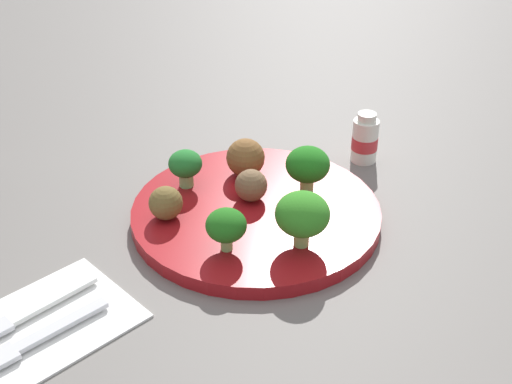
{
  "coord_description": "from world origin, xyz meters",
  "views": [
    {
      "loc": [
        0.47,
        0.42,
        0.43
      ],
      "look_at": [
        0.0,
        0.0,
        0.04
      ],
      "focal_mm": 47.09,
      "sensor_mm": 36.0,
      "label": 1
    }
  ],
  "objects": [
    {
      "name": "ground_plane",
      "position": [
        0.0,
        0.0,
        0.0
      ],
      "size": [
        4.0,
        4.0,
        0.0
      ],
      "primitive_type": "plane",
      "color": "slate"
    },
    {
      "name": "meatball_back_left",
      "position": [
        0.08,
        -0.06,
        0.03
      ],
      "size": [
        0.04,
        0.04,
        0.04
      ],
      "primitive_type": "sphere",
      "color": "brown",
      "rests_on": "plate"
    },
    {
      "name": "napkin",
      "position": [
        0.26,
        -0.03,
        0.0
      ],
      "size": [
        0.18,
        0.13,
        0.01
      ],
      "primitive_type": "cube",
      "rotation": [
        0.0,
        0.0,
        -0.07
      ],
      "color": "white",
      "rests_on": "ground_plane"
    },
    {
      "name": "broccoli_floret_front_right",
      "position": [
        -0.06,
        0.02,
        0.05
      ],
      "size": [
        0.05,
        0.05,
        0.06
      ],
      "color": "#A3C76A",
      "rests_on": "plate"
    },
    {
      "name": "broccoli_floret_mid_left",
      "position": [
        0.02,
        0.08,
        0.05
      ],
      "size": [
        0.06,
        0.06,
        0.06
      ],
      "color": "#9BC568",
      "rests_on": "plate"
    },
    {
      "name": "fork",
      "position": [
        0.27,
        -0.01,
        0.01
      ],
      "size": [
        0.12,
        0.03,
        0.01
      ],
      "color": "silver",
      "rests_on": "napkin"
    },
    {
      "name": "meatball_front_left",
      "position": [
        -0.01,
        -0.02,
        0.03
      ],
      "size": [
        0.04,
        0.04,
        0.04
      ],
      "primitive_type": "sphere",
      "color": "brown",
      "rests_on": "plate"
    },
    {
      "name": "broccoli_floret_mid_right",
      "position": [
        0.02,
        -0.09,
        0.04
      ],
      "size": [
        0.04,
        0.04,
        0.05
      ],
      "color": "#8DC776",
      "rests_on": "plate"
    },
    {
      "name": "knife",
      "position": [
        0.27,
        -0.05,
        0.01
      ],
      "size": [
        0.15,
        0.02,
        0.01
      ],
      "color": "white",
      "rests_on": "napkin"
    },
    {
      "name": "meatball_far_rim",
      "position": [
        -0.05,
        -0.06,
        0.04
      ],
      "size": [
        0.05,
        0.05,
        0.05
      ],
      "primitive_type": "sphere",
      "color": "brown",
      "rests_on": "plate"
    },
    {
      "name": "yogurt_bottle",
      "position": [
        -0.2,
        0.01,
        0.03
      ],
      "size": [
        0.03,
        0.03,
        0.07
      ],
      "color": "white",
      "rests_on": "ground_plane"
    },
    {
      "name": "plate",
      "position": [
        0.0,
        0.0,
        0.01
      ],
      "size": [
        0.28,
        0.28,
        0.02
      ],
      "primitive_type": "cylinder",
      "color": "maroon",
      "rests_on": "ground_plane"
    },
    {
      "name": "broccoli_floret_center",
      "position": [
        0.08,
        0.03,
        0.04
      ],
      "size": [
        0.04,
        0.04,
        0.05
      ],
      "color": "#97CA6E",
      "rests_on": "plate"
    }
  ]
}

